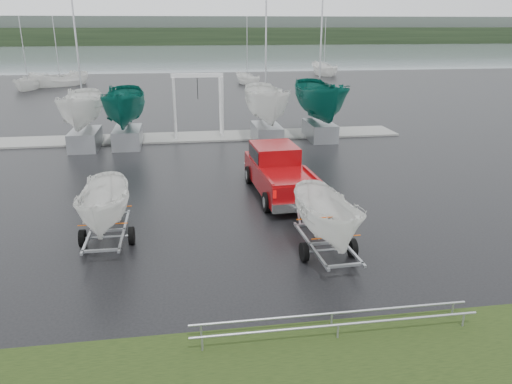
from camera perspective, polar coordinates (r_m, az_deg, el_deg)
name	(u,v)px	position (r m, az deg, el deg)	size (l,w,h in m)	color
ground_plane	(171,206)	(20.71, -9.73, -1.62)	(120.00, 120.00, 0.00)	black
lake	(174,57)	(119.67, -9.32, 14.98)	(300.00, 300.00, 0.00)	gray
dock	(172,138)	(33.21, -9.55, 6.15)	(30.00, 3.00, 0.12)	gray
treeline	(174,36)	(189.50, -9.34, 17.14)	(300.00, 8.00, 6.00)	black
far_hill	(174,30)	(197.47, -9.37, 17.77)	(300.00, 6.00, 10.00)	#4C5651
pickup_truck	(278,170)	(21.80, 2.53, 2.55)	(2.44, 6.10, 2.00)	maroon
trailer_hitched	(330,179)	(15.39, 8.42, 1.46)	(1.81, 3.65, 4.75)	#999BA1
trailer_parked	(101,170)	(16.96, -17.26, 2.41)	(1.78, 3.60, 4.74)	#999BA1
boat_hoist	(198,97)	(32.78, -6.67, 10.78)	(3.30, 2.18, 4.12)	silver
keelboat_0	(80,86)	(31.16, -19.52, 11.34)	(2.32, 3.20, 10.49)	#999BA1
keelboat_1	(123,82)	(30.99, -14.95, 12.10)	(2.45, 3.20, 7.60)	#999BA1
keelboat_2	(267,78)	(31.09, 1.28, 12.85)	(2.48, 3.20, 10.65)	#999BA1
keelboat_3	(322,72)	(32.14, 7.56, 13.42)	(2.66, 3.20, 10.84)	#999BA1
mast_rack_2	(335,319)	(12.50, 9.02, -14.15)	(7.00, 0.56, 0.06)	#999BA1
moored_boat_0	(29,89)	(63.92, -24.51, 10.63)	(2.34, 2.40, 11.07)	white
moored_boat_1	(61,86)	(65.84, -21.41, 11.20)	(3.99, 3.98, 11.72)	white
moored_boat_2	(247,84)	(63.76, -1.00, 12.25)	(2.50, 2.54, 10.71)	white
moored_boat_3	(324,75)	(76.09, 7.73, 13.12)	(2.90, 2.97, 11.65)	white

